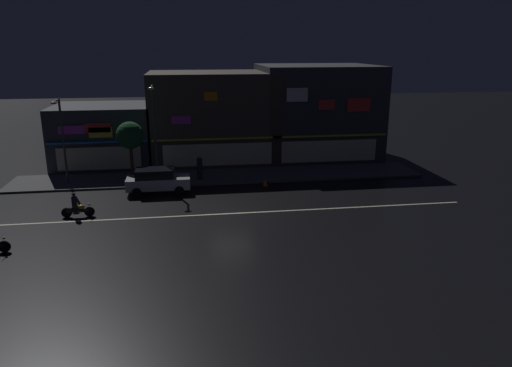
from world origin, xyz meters
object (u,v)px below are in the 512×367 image
object	(u,v)px
streetlamp_mid	(154,125)
traffic_cone	(265,182)
streetlamp_west	(62,133)
pedestrian_on_sidewalk	(200,168)
motorcycle_following	(77,207)
parked_car_near_kerb	(157,180)

from	to	relation	value
streetlamp_mid	traffic_cone	distance (m)	9.08
streetlamp_west	pedestrian_on_sidewalk	world-z (taller)	streetlamp_west
streetlamp_west	motorcycle_following	world-z (taller)	streetlamp_west
streetlamp_west	traffic_cone	bearing A→B (deg)	-8.91
streetlamp_west	traffic_cone	size ratio (longest dim) A/B	11.14
streetlamp_mid	streetlamp_west	bearing A→B (deg)	-178.77
pedestrian_on_sidewalk	parked_car_near_kerb	size ratio (longest dim) A/B	0.42
streetlamp_mid	motorcycle_following	distance (m)	9.16
parked_car_near_kerb	traffic_cone	bearing A→B (deg)	3.52
streetlamp_west	streetlamp_mid	distance (m)	6.46
parked_car_near_kerb	motorcycle_following	distance (m)	6.27
streetlamp_mid	motorcycle_following	xyz separation A→B (m)	(-4.32, -7.21, -3.64)
pedestrian_on_sidewalk	parked_car_near_kerb	xyz separation A→B (m)	(-2.99, -2.42, -0.11)
streetlamp_mid	traffic_cone	xyz separation A→B (m)	(7.80, -2.37, -4.00)
parked_car_near_kerb	motorcycle_following	bearing A→B (deg)	-135.79
motorcycle_following	pedestrian_on_sidewalk	bearing A→B (deg)	42.44
streetlamp_mid	pedestrian_on_sidewalk	xyz separation A→B (m)	(3.16, -0.42, -3.30)
streetlamp_west	pedestrian_on_sidewalk	xyz separation A→B (m)	(9.60, -0.28, -2.84)
motorcycle_following	traffic_cone	distance (m)	13.06
streetlamp_mid	pedestrian_on_sidewalk	size ratio (longest dim) A/B	3.84
motorcycle_following	traffic_cone	bearing A→B (deg)	21.99
streetlamp_west	motorcycle_following	xyz separation A→B (m)	(2.12, -7.07, -3.19)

